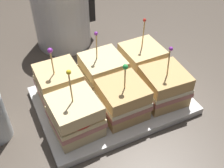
{
  "coord_description": "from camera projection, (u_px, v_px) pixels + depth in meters",
  "views": [
    {
      "loc": [
        -0.22,
        -0.45,
        0.51
      ],
      "look_at": [
        0.0,
        0.0,
        0.06
      ],
      "focal_mm": 45.0,
      "sensor_mm": 36.0,
      "label": 1
    }
  ],
  "objects": [
    {
      "name": "ground_plane",
      "position": [
        112.0,
        103.0,
        0.72
      ],
      "size": [
        6.0,
        6.0,
        0.0
      ],
      "primitive_type": "plane",
      "color": "#4C4238"
    },
    {
      "name": "serving_platter",
      "position": [
        112.0,
        100.0,
        0.71
      ],
      "size": [
        0.37,
        0.26,
        0.02
      ],
      "color": "silver",
      "rests_on": "ground_plane"
    },
    {
      "name": "sandwich_front_left",
      "position": [
        75.0,
        116.0,
        0.6
      ],
      "size": [
        0.11,
        0.11,
        0.17
      ],
      "color": "beige",
      "rests_on": "serving_platter"
    },
    {
      "name": "sandwich_front_center",
      "position": [
        124.0,
        99.0,
        0.64
      ],
      "size": [
        0.1,
        0.1,
        0.15
      ],
      "color": "tan",
      "rests_on": "serving_platter"
    },
    {
      "name": "sandwich_front_right",
      "position": [
        164.0,
        86.0,
        0.68
      ],
      "size": [
        0.11,
        0.11,
        0.16
      ],
      "color": "tan",
      "rests_on": "serving_platter"
    },
    {
      "name": "sandwich_back_left",
      "position": [
        59.0,
        85.0,
        0.68
      ],
      "size": [
        0.1,
        0.1,
        0.16
      ],
      "color": "#DBB77A",
      "rests_on": "serving_platter"
    },
    {
      "name": "sandwich_back_center",
      "position": [
        102.0,
        73.0,
        0.71
      ],
      "size": [
        0.1,
        0.1,
        0.16
      ],
      "color": "beige",
      "rests_on": "serving_platter"
    },
    {
      "name": "sandwich_back_right",
      "position": [
        142.0,
        61.0,
        0.75
      ],
      "size": [
        0.1,
        0.1,
        0.17
      ],
      "color": "#DBB77A",
      "rests_on": "serving_platter"
    },
    {
      "name": "kettle_steel",
      "position": [
        61.0,
        8.0,
        0.85
      ],
      "size": [
        0.19,
        0.17,
        0.26
      ],
      "color": "#B7BABF",
      "rests_on": "ground_plane"
    }
  ]
}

